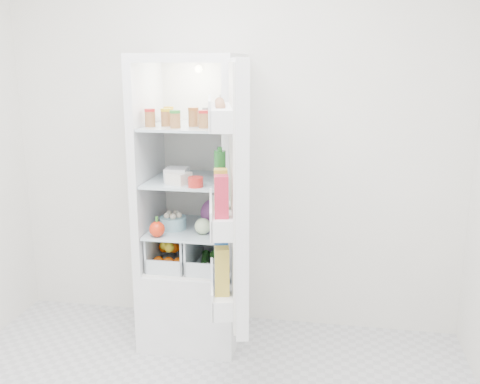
% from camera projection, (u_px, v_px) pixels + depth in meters
% --- Properties ---
extents(room_walls, '(3.02, 3.02, 2.61)m').
position_uv_depth(room_walls, '(157.00, 108.00, 1.97)').
color(room_walls, white).
rests_on(room_walls, ground).
extents(refrigerator, '(0.60, 0.60, 1.80)m').
position_uv_depth(refrigerator, '(195.00, 237.00, 3.42)').
color(refrigerator, silver).
rests_on(refrigerator, ground).
extents(shelf_low, '(0.49, 0.53, 0.01)m').
position_uv_depth(shelf_low, '(192.00, 228.00, 3.34)').
color(shelf_low, silver).
rests_on(shelf_low, refrigerator).
extents(shelf_mid, '(0.49, 0.53, 0.02)m').
position_uv_depth(shelf_mid, '(191.00, 180.00, 3.27)').
color(shelf_mid, silver).
rests_on(shelf_mid, refrigerator).
extents(shelf_top, '(0.49, 0.53, 0.02)m').
position_uv_depth(shelf_top, '(190.00, 126.00, 3.19)').
color(shelf_top, silver).
rests_on(shelf_top, refrigerator).
extents(crisper_left, '(0.23, 0.46, 0.22)m').
position_uv_depth(crisper_left, '(174.00, 247.00, 3.39)').
color(crisper_left, silver).
rests_on(crisper_left, refrigerator).
extents(crisper_right, '(0.23, 0.46, 0.22)m').
position_uv_depth(crisper_right, '(212.00, 249.00, 3.35)').
color(crisper_right, silver).
rests_on(crisper_right, refrigerator).
extents(condiment_jars, '(0.46, 0.34, 0.08)m').
position_uv_depth(condiment_jars, '(186.00, 119.00, 3.12)').
color(condiment_jars, '#B21919').
rests_on(condiment_jars, shelf_top).
extents(squeeze_bottle, '(0.06, 0.06, 0.19)m').
position_uv_depth(squeeze_bottle, '(224.00, 110.00, 3.09)').
color(squeeze_bottle, silver).
rests_on(squeeze_bottle, shelf_top).
extents(tub_white, '(0.14, 0.14, 0.08)m').
position_uv_depth(tub_white, '(177.00, 175.00, 3.19)').
color(tub_white, silver).
rests_on(tub_white, shelf_mid).
extents(tub_cream, '(0.15, 0.15, 0.07)m').
position_uv_depth(tub_cream, '(179.00, 178.00, 3.13)').
color(tub_cream, silver).
rests_on(tub_cream, shelf_mid).
extents(tin_red, '(0.10, 0.10, 0.06)m').
position_uv_depth(tin_red, '(196.00, 182.00, 3.05)').
color(tin_red, red).
rests_on(tin_red, shelf_mid).
extents(red_cabbage, '(0.18, 0.18, 0.18)m').
position_uv_depth(red_cabbage, '(215.00, 213.00, 3.34)').
color(red_cabbage, '#501B47').
rests_on(red_cabbage, shelf_low).
extents(bell_pepper, '(0.09, 0.09, 0.09)m').
position_uv_depth(bell_pepper, '(157.00, 229.00, 3.15)').
color(bell_pepper, red).
rests_on(bell_pepper, shelf_low).
extents(mushroom_bowl, '(0.20, 0.20, 0.08)m').
position_uv_depth(mushroom_bowl, '(173.00, 223.00, 3.30)').
color(mushroom_bowl, '#87BCCA').
rests_on(mushroom_bowl, shelf_low).
extents(salad_bag, '(0.10, 0.10, 0.10)m').
position_uv_depth(salad_bag, '(203.00, 226.00, 3.20)').
color(salad_bag, beige).
rests_on(salad_bag, shelf_low).
extents(citrus_pile, '(0.20, 0.24, 0.16)m').
position_uv_depth(citrus_pile, '(171.00, 252.00, 3.35)').
color(citrus_pile, '#FE670D').
rests_on(citrus_pile, refrigerator).
extents(veg_pile, '(0.16, 0.30, 0.10)m').
position_uv_depth(veg_pile, '(212.00, 256.00, 3.36)').
color(veg_pile, '#194A18').
rests_on(veg_pile, refrigerator).
extents(fridge_door, '(0.29, 0.60, 1.30)m').
position_uv_depth(fridge_door, '(233.00, 199.00, 2.65)').
color(fridge_door, silver).
rests_on(fridge_door, refrigerator).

